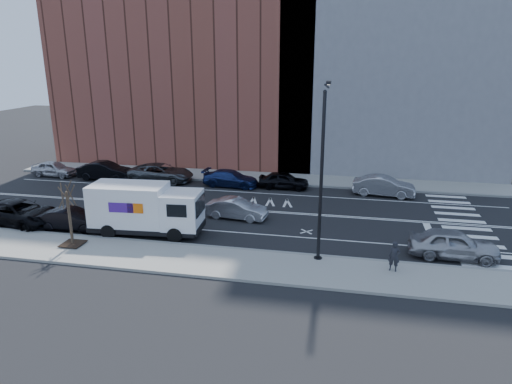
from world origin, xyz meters
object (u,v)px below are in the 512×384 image
at_px(far_parked_b, 105,171).
at_px(near_parked_front, 454,244).
at_px(driving_sedan, 237,209).
at_px(far_parked_a, 54,169).
at_px(pedestrian, 394,256).
at_px(fedex_van, 145,208).

height_order(far_parked_b, near_parked_front, near_parked_front).
height_order(far_parked_b, driving_sedan, far_parked_b).
bearing_deg(far_parked_a, pedestrian, -112.17).
relative_size(fedex_van, driving_sedan, 1.70).
xyz_separation_m(driving_sedan, pedestrian, (9.76, -6.36, 0.25)).
xyz_separation_m(far_parked_b, driving_sedan, (13.81, -7.42, -0.12)).
distance_m(fedex_van, far_parked_a, 18.26).
bearing_deg(driving_sedan, far_parked_b, 68.12).
bearing_deg(far_parked_b, pedestrian, -120.74).
relative_size(driving_sedan, near_parked_front, 0.88).
height_order(driving_sedan, pedestrian, pedestrian).
distance_m(driving_sedan, pedestrian, 11.65).
relative_size(far_parked_a, driving_sedan, 1.00).
bearing_deg(far_parked_b, near_parked_front, -113.03).
height_order(fedex_van, far_parked_a, fedex_van).
height_order(fedex_van, far_parked_b, fedex_van).
bearing_deg(far_parked_a, near_parked_front, -105.81).
distance_m(far_parked_a, pedestrian, 31.96).
bearing_deg(far_parked_b, far_parked_a, 87.98).
relative_size(fedex_van, near_parked_front, 1.49).
distance_m(fedex_van, pedestrian, 14.79).
bearing_deg(near_parked_front, far_parked_b, 69.79).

